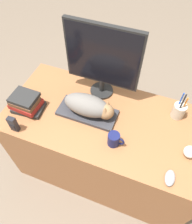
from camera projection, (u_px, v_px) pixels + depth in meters
ground_plane at (90, 200)px, 1.89m from camera, size 12.00×12.00×0.00m
desk at (104, 146)px, 1.78m from camera, size 1.39×0.68×0.77m
keyboard at (87, 113)px, 1.49m from camera, size 0.40×0.18×0.02m
cat at (90, 106)px, 1.42m from camera, size 0.34×0.15×0.14m
monitor at (103, 59)px, 1.38m from camera, size 0.50×0.17×0.54m
computer_mouse at (170, 178)px, 1.21m from camera, size 0.06×0.10×0.03m
coffee_mug at (114, 140)px, 1.32m from camera, size 0.11×0.07×0.09m
pen_cup at (179, 110)px, 1.44m from camera, size 0.08×0.08×0.23m
baseball at (190, 152)px, 1.28m from camera, size 0.07×0.07×0.07m
phone at (13, 124)px, 1.37m from camera, size 0.05×0.03×0.12m
book_stack at (26, 103)px, 1.48m from camera, size 0.22×0.16×0.12m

